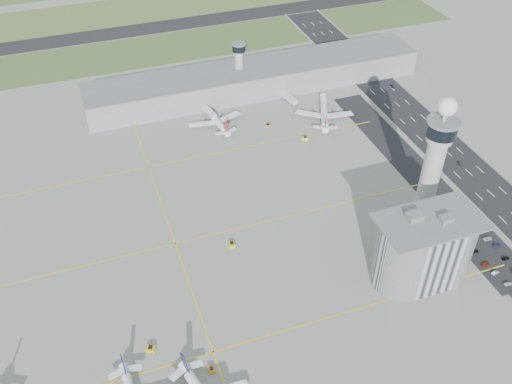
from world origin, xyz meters
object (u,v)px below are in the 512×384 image
object	(u,v)px
tug_5	(305,138)
car_lot_0	(508,284)
airplane_far_b	(324,108)
control_tower	(435,158)
jet_bridge_far_0	(204,109)
car_lot_1	(495,272)
car_lot_5	(457,234)
admin_building	(424,249)
tug_2	(211,369)
car_lot_2	(486,264)
car_lot_11	(471,222)
airplane_far_a	(214,115)
car_lot_3	(474,251)
car_lot_8	(506,258)
tug_3	(232,244)
tug_1	(151,348)
car_lot_9	(497,246)
tug_4	(268,125)
car_hw_1	(460,163)
secondary_tower	(239,63)
car_lot_4	(467,242)
jet_bridge_far_1	(283,94)
car_hw_2	(392,86)
car_lot_10	(487,239)

from	to	relation	value
tug_5	car_lot_0	size ratio (longest dim) A/B	0.97
airplane_far_b	control_tower	bearing A→B (deg)	-154.18
tug_5	jet_bridge_far_0	bearing A→B (deg)	-108.50
car_lot_1	car_lot_5	distance (m)	25.50
admin_building	car_lot_0	world-z (taller)	admin_building
tug_2	jet_bridge_far_0	bearing A→B (deg)	-110.28
admin_building	car_lot_2	xyz separation A→B (m)	(30.38, -5.20, -14.75)
car_lot_11	airplane_far_a	bearing A→B (deg)	30.67
control_tower	car_lot_3	world-z (taller)	control_tower
airplane_far_b	car_lot_8	distance (m)	134.03
car_lot_2	car_lot_8	bearing A→B (deg)	-91.83
jet_bridge_far_0	tug_3	xyz separation A→B (m)	(-18.60, -111.67, -1.81)
admin_building	tug_1	xyz separation A→B (m)	(-113.54, 0.54, -14.28)
tug_5	car_lot_11	size ratio (longest dim) A/B	0.85
tug_1	car_lot_9	xyz separation A→B (m)	(155.58, 1.81, -0.43)
tug_4	car_hw_1	world-z (taller)	tug_4
car_lot_2	car_lot_3	bearing A→B (deg)	-1.92
secondary_tower	tug_1	world-z (taller)	secondary_tower
car_lot_9	car_hw_1	world-z (taller)	car_lot_9
tug_3	tug_4	size ratio (longest dim) A/B	1.12
jet_bridge_far_0	car_hw_1	size ratio (longest dim) A/B	4.05
tug_3	car_lot_8	bearing A→B (deg)	161.10
admin_building	tug_3	distance (m)	81.86
tug_3	car_lot_0	xyz separation A→B (m)	(100.78, -59.94, -0.41)
tug_4	car_lot_4	xyz separation A→B (m)	(50.53, -118.08, -0.28)
tug_3	car_lot_11	xyz separation A→B (m)	(109.31, -22.92, -0.43)
secondary_tower	tug_5	distance (m)	68.72
tug_1	car_lot_5	world-z (taller)	tug_1
car_lot_2	car_lot_8	xyz separation A→B (m)	(10.26, -0.05, 0.04)
secondary_tower	car_lot_8	world-z (taller)	secondary_tower
jet_bridge_far_1	car_lot_1	distance (m)	167.59
car_lot_8	car_lot_5	bearing A→B (deg)	26.20
airplane_far_a	jet_bridge_far_0	xyz separation A→B (m)	(-2.67, 12.51, -2.45)
jet_bridge_far_1	car_lot_5	distance (m)	142.39
tug_2	car_hw_1	world-z (taller)	tug_2
admin_building	car_lot_11	xyz separation A→B (m)	(40.71, 19.41, -14.70)
tug_3	tug_2	bearing A→B (deg)	70.21
secondary_tower	car_lot_4	size ratio (longest dim) A/B	8.44
admin_building	jet_bridge_far_0	size ratio (longest dim) A/B	3.00
tug_2	tug_5	world-z (taller)	tug_5
car_hw_2	secondary_tower	bearing A→B (deg)	169.55
car_lot_4	car_lot_10	world-z (taller)	car_lot_4
airplane_far_a	car_lot_1	world-z (taller)	airplane_far_a
car_lot_5	car_lot_8	distance (m)	22.70
secondary_tower	car_hw_1	distance (m)	141.96
tug_3	car_hw_2	distance (m)	172.40
tug_4	tug_5	xyz separation A→B (m)	(14.95, -19.16, 0.11)
car_hw_1	secondary_tower	bearing A→B (deg)	129.38
airplane_far_a	car_lot_10	world-z (taller)	airplane_far_a
tug_4	car_hw_2	bearing A→B (deg)	-119.50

